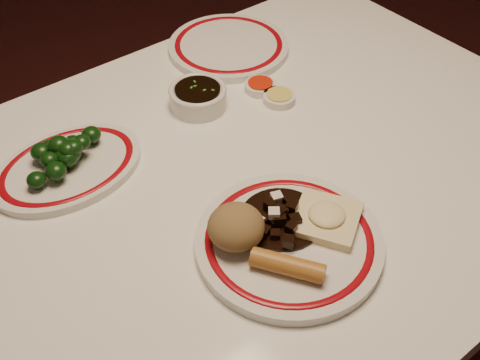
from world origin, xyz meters
The scene contains 12 objects.
dining_table centered at (0.00, 0.00, 0.66)m, with size 1.20×0.90×0.75m.
main_plate centered at (-0.08, -0.17, 0.76)m, with size 0.36×0.36×0.02m.
rice_mound centered at (-0.14, -0.12, 0.80)m, with size 0.09×0.09×0.06m, color olive.
spring_roll centered at (-0.12, -0.21, 0.78)m, with size 0.03×0.03×0.11m, color #B1732B.
fried_wonton centered at (-0.01, -0.18, 0.78)m, with size 0.13×0.13×0.03m.
stirfry_heap centered at (-0.07, -0.13, 0.78)m, with size 0.13×0.13×0.03m.
broccoli_plate centered at (-0.27, 0.19, 0.76)m, with size 0.27×0.24×0.02m.
broccoli_pile centered at (-0.27, 0.20, 0.79)m, with size 0.16×0.09×0.05m.
soy_bowl centered at (0.02, 0.20, 0.77)m, with size 0.11×0.11×0.04m.
sweet_sour_dish centered at (0.15, 0.17, 0.76)m, with size 0.06×0.06×0.02m.
mustard_dish centered at (0.15, 0.12, 0.76)m, with size 0.06×0.06×0.02m.
far_plate centered at (0.19, 0.33, 0.76)m, with size 0.32×0.32×0.02m.
Camera 1 is at (-0.50, -0.59, 1.46)m, focal length 45.00 mm.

